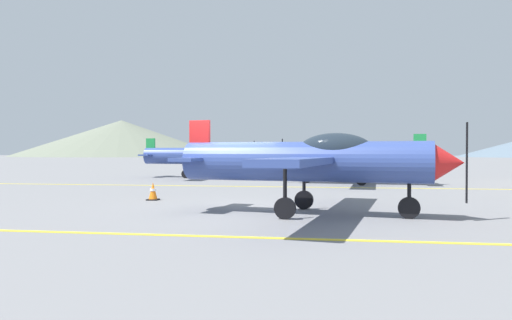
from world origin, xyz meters
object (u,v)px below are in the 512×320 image
car_sedan (381,161)px  airplane_far (198,155)px  airplane_mid (353,156)px  traffic_cone_front (153,191)px  airplane_near (313,160)px

car_sedan → airplane_far: bearing=-139.6°
airplane_mid → airplane_far: size_ratio=1.00×
airplane_mid → traffic_cone_front: size_ratio=13.96×
airplane_far → traffic_cone_front: bearing=-80.4°
airplane_far → car_sedan: size_ratio=1.81×
car_sedan → traffic_cone_front: 26.07m
airplane_near → car_sedan: bearing=80.4°
airplane_far → traffic_cone_front: (2.33, -13.70, -1.10)m
airplane_near → airplane_far: same height
car_sedan → airplane_mid: bearing=-101.1°
airplane_near → car_sedan: airplane_near is taller
airplane_near → car_sedan: size_ratio=1.81×
car_sedan → airplane_near: bearing=-99.6°
airplane_near → airplane_mid: same height
airplane_near → airplane_far: 18.20m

